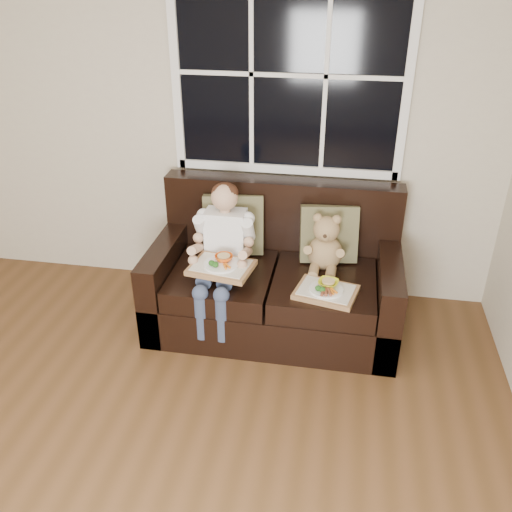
% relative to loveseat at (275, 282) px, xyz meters
% --- Properties ---
extents(window_back, '(1.62, 0.04, 1.37)m').
position_rel_loveseat_xyz_m(window_back, '(-0.00, 0.46, 1.34)').
color(window_back, black).
rests_on(window_back, room_walls).
extents(loveseat, '(1.70, 0.92, 0.96)m').
position_rel_loveseat_xyz_m(loveseat, '(0.00, 0.00, 0.00)').
color(loveseat, black).
rests_on(loveseat, ground).
extents(pillow_left, '(0.45, 0.27, 0.44)m').
position_rel_loveseat_xyz_m(pillow_left, '(-0.33, 0.15, 0.35)').
color(pillow_left, brown).
rests_on(pillow_left, loveseat).
extents(pillow_right, '(0.42, 0.24, 0.41)m').
position_rel_loveseat_xyz_m(pillow_right, '(0.35, 0.15, 0.34)').
color(pillow_right, brown).
rests_on(pillow_right, loveseat).
extents(child, '(0.40, 0.60, 0.91)m').
position_rel_loveseat_xyz_m(child, '(-0.35, -0.12, 0.34)').
color(child, white).
rests_on(child, loveseat).
extents(teddy_bear, '(0.25, 0.31, 0.42)m').
position_rel_loveseat_xyz_m(teddy_bear, '(0.33, 0.02, 0.31)').
color(teddy_bear, tan).
rests_on(teddy_bear, loveseat).
extents(tray_left, '(0.44, 0.36, 0.09)m').
position_rel_loveseat_xyz_m(tray_left, '(-0.32, -0.29, 0.27)').
color(tray_left, '#AC804D').
rests_on(tray_left, child).
extents(tray_right, '(0.43, 0.36, 0.09)m').
position_rel_loveseat_xyz_m(tray_right, '(0.37, -0.32, 0.17)').
color(tray_right, '#AC804D').
rests_on(tray_right, loveseat).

